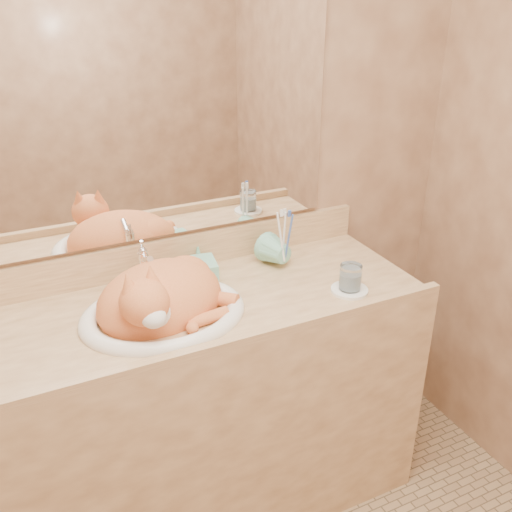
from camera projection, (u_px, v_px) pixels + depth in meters
name	position (u px, v px, depth m)	size (l,w,h in m)	color
wall_back	(140.00, 160.00, 1.80)	(2.40, 0.02, 2.50)	brown
vanity_counter	(184.00, 416.00, 1.94)	(1.60, 0.55, 0.85)	#9B6F45
mirror	(137.00, 117.00, 1.73)	(1.30, 0.02, 0.80)	white
sink_basin	(162.00, 294.00, 1.69)	(0.49, 0.41, 0.15)	white
faucet	(144.00, 267.00, 1.84)	(0.04, 0.11, 0.16)	white
cat	(160.00, 295.00, 1.70)	(0.41, 0.33, 0.22)	#D46230
soap_dispenser	(207.00, 266.00, 1.84)	(0.08, 0.08, 0.17)	#79C3A7
toothbrush_cup	(285.00, 257.00, 1.97)	(0.11, 0.11, 0.10)	#79C3A7
toothbrushes	(285.00, 235.00, 1.94)	(0.04, 0.04, 0.23)	white
saucer	(349.00, 290.00, 1.86)	(0.12, 0.12, 0.01)	white
water_glass	(350.00, 277.00, 1.83)	(0.07, 0.07, 0.08)	silver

